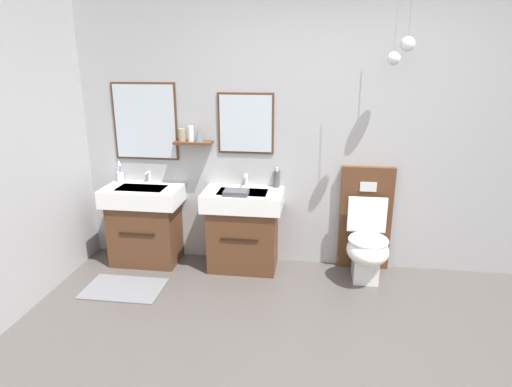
{
  "coord_description": "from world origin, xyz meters",
  "views": [
    {
      "loc": [
        -0.16,
        -2.21,
        1.95
      ],
      "look_at": [
        -0.66,
        1.4,
        0.82
      ],
      "focal_mm": 30.68,
      "sensor_mm": 36.0,
      "label": 1
    }
  ],
  "objects_px": {
    "toilet": "(366,237)",
    "toothbrush_cup": "(120,176)",
    "vanity_sink_left": "(145,222)",
    "folded_hand_towel": "(236,193)",
    "vanity_sink_right": "(243,227)",
    "soap_dispenser": "(277,179)"
  },
  "relations": [
    {
      "from": "vanity_sink_left",
      "to": "soap_dispenser",
      "type": "relative_size",
      "value": 3.93
    },
    {
      "from": "vanity_sink_right",
      "to": "soap_dispenser",
      "type": "xyz_separation_m",
      "value": [
        0.3,
        0.16,
        0.45
      ]
    },
    {
      "from": "vanity_sink_right",
      "to": "toothbrush_cup",
      "type": "height_order",
      "value": "toothbrush_cup"
    },
    {
      "from": "vanity_sink_left",
      "to": "vanity_sink_right",
      "type": "xyz_separation_m",
      "value": [
        0.97,
        0.0,
        0.0
      ]
    },
    {
      "from": "vanity_sink_right",
      "to": "toilet",
      "type": "relative_size",
      "value": 0.77
    },
    {
      "from": "vanity_sink_right",
      "to": "soap_dispenser",
      "type": "relative_size",
      "value": 3.93
    },
    {
      "from": "toothbrush_cup",
      "to": "vanity_sink_right",
      "type": "bearing_deg",
      "value": -6.93
    },
    {
      "from": "soap_dispenser",
      "to": "toilet",
      "type": "bearing_deg",
      "value": -11.42
    },
    {
      "from": "folded_hand_towel",
      "to": "soap_dispenser",
      "type": "bearing_deg",
      "value": 41.19
    },
    {
      "from": "vanity_sink_left",
      "to": "vanity_sink_right",
      "type": "relative_size",
      "value": 1.0
    },
    {
      "from": "toothbrush_cup",
      "to": "folded_hand_towel",
      "type": "relative_size",
      "value": 0.94
    },
    {
      "from": "soap_dispenser",
      "to": "folded_hand_towel",
      "type": "relative_size",
      "value": 0.89
    },
    {
      "from": "vanity_sink_left",
      "to": "toothbrush_cup",
      "type": "xyz_separation_m",
      "value": [
        -0.29,
        0.15,
        0.42
      ]
    },
    {
      "from": "toilet",
      "to": "toothbrush_cup",
      "type": "relative_size",
      "value": 4.82
    },
    {
      "from": "toothbrush_cup",
      "to": "soap_dispenser",
      "type": "height_order",
      "value": "toothbrush_cup"
    },
    {
      "from": "vanity_sink_right",
      "to": "folded_hand_towel",
      "type": "relative_size",
      "value": 3.51
    },
    {
      "from": "vanity_sink_right",
      "to": "toilet",
      "type": "bearing_deg",
      "value": -0.38
    },
    {
      "from": "vanity_sink_left",
      "to": "toilet",
      "type": "height_order",
      "value": "toilet"
    },
    {
      "from": "vanity_sink_left",
      "to": "folded_hand_towel",
      "type": "xyz_separation_m",
      "value": [
        0.93,
        -0.13,
        0.39
      ]
    },
    {
      "from": "vanity_sink_left",
      "to": "toilet",
      "type": "bearing_deg",
      "value": -0.21
    },
    {
      "from": "toilet",
      "to": "toothbrush_cup",
      "type": "bearing_deg",
      "value": 176.17
    },
    {
      "from": "soap_dispenser",
      "to": "folded_hand_towel",
      "type": "xyz_separation_m",
      "value": [
        -0.34,
        -0.3,
        -0.06
      ]
    }
  ]
}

